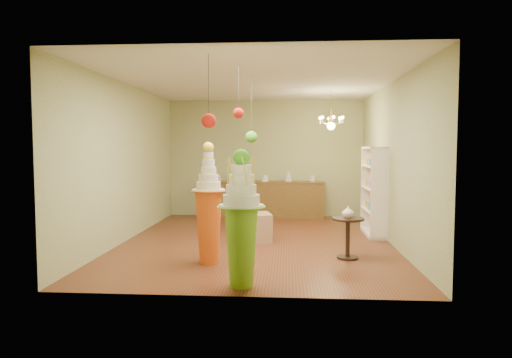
# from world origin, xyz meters

# --- Properties ---
(floor) EXTENTS (6.50, 6.50, 0.00)m
(floor) POSITION_xyz_m (0.00, 0.00, 0.00)
(floor) COLOR #572917
(floor) RESTS_ON ground
(ceiling) EXTENTS (6.50, 6.50, 0.00)m
(ceiling) POSITION_xyz_m (0.00, 0.00, 3.00)
(ceiling) COLOR silver
(ceiling) RESTS_ON ground
(wall_back) EXTENTS (5.00, 0.04, 3.00)m
(wall_back) POSITION_xyz_m (0.00, 3.25, 1.50)
(wall_back) COLOR #9AA06E
(wall_back) RESTS_ON ground
(wall_front) EXTENTS (5.00, 0.04, 3.00)m
(wall_front) POSITION_xyz_m (0.00, -3.25, 1.50)
(wall_front) COLOR #9AA06E
(wall_front) RESTS_ON ground
(wall_left) EXTENTS (0.04, 6.50, 3.00)m
(wall_left) POSITION_xyz_m (-2.50, 0.00, 1.50)
(wall_left) COLOR #9AA06E
(wall_left) RESTS_ON ground
(wall_right) EXTENTS (0.04, 6.50, 3.00)m
(wall_right) POSITION_xyz_m (2.50, 0.00, 1.50)
(wall_right) COLOR #9AA06E
(wall_right) RESTS_ON ground
(pedestal_green) EXTENTS (0.62, 0.62, 1.77)m
(pedestal_green) POSITION_xyz_m (-0.01, -2.85, 0.76)
(pedestal_green) COLOR #76B527
(pedestal_green) RESTS_ON floor
(pedestal_orange) EXTENTS (0.63, 0.63, 1.87)m
(pedestal_orange) POSITION_xyz_m (-0.63, -1.69, 0.73)
(pedestal_orange) COLOR #E6591A
(pedestal_orange) RESTS_ON floor
(burlap_riser) EXTENTS (0.71, 0.71, 0.54)m
(burlap_riser) POSITION_xyz_m (-0.04, -0.05, 0.27)
(burlap_riser) COLOR #966F51
(burlap_riser) RESTS_ON floor
(sideboard) EXTENTS (3.04, 0.54, 1.16)m
(sideboard) POSITION_xyz_m (0.00, 2.97, 0.48)
(sideboard) COLOR brown
(sideboard) RESTS_ON floor
(shelving_unit) EXTENTS (0.33, 1.20, 1.80)m
(shelving_unit) POSITION_xyz_m (2.34, 0.80, 0.90)
(shelving_unit) COLOR white
(shelving_unit) RESTS_ON floor
(round_table) EXTENTS (0.65, 0.65, 0.66)m
(round_table) POSITION_xyz_m (1.55, -1.26, 0.43)
(round_table) COLOR black
(round_table) RESTS_ON floor
(vase) EXTENTS (0.24, 0.24, 0.19)m
(vase) POSITION_xyz_m (1.55, -1.26, 0.76)
(vase) COLOR white
(vase) RESTS_ON round_table
(pom_red_left) EXTENTS (0.19, 0.19, 0.96)m
(pom_red_left) POSITION_xyz_m (-0.45, -2.67, 2.14)
(pom_red_left) COLOR #3B332B
(pom_red_left) RESTS_ON ceiling
(pom_green_mid) EXTENTS (0.20, 0.20, 1.14)m
(pom_green_mid) POSITION_xyz_m (-0.02, -1.06, 1.97)
(pom_green_mid) COLOR #3B332B
(pom_green_mid) RESTS_ON ceiling
(pom_red_right) EXTENTS (0.15, 0.15, 0.80)m
(pom_red_right) POSITION_xyz_m (-0.13, -2.02, 2.29)
(pom_red_right) COLOR #3B332B
(pom_red_right) RESTS_ON ceiling
(chandelier) EXTENTS (0.77, 0.77, 0.85)m
(chandelier) POSITION_xyz_m (1.51, 1.30, 2.30)
(chandelier) COLOR gold
(chandelier) RESTS_ON ceiling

